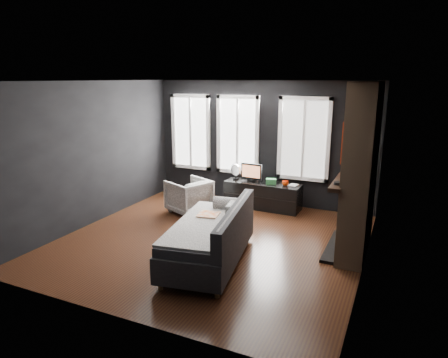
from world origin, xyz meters
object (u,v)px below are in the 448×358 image
at_px(armchair, 189,194).
at_px(mug, 285,183).
at_px(book, 290,180).
at_px(sofa, 209,234).
at_px(mantel_vase, 348,166).
at_px(monitor, 251,171).
at_px(media_console, 263,195).

distance_m(armchair, mug, 2.03).
bearing_deg(mug, book, 49.49).
bearing_deg(book, mug, -130.51).
height_order(sofa, mug, sofa).
xyz_separation_m(book, mantel_vase, (1.28, -1.10, 0.64)).
bearing_deg(mantel_vase, sofa, -133.83).
height_order(monitor, mantel_vase, mantel_vase).
bearing_deg(monitor, mantel_vase, -21.26).
distance_m(sofa, monitor, 2.91).
distance_m(monitor, book, 0.86).
bearing_deg(monitor, media_console, 0.62).
bearing_deg(mug, mantel_vase, -36.97).
relative_size(media_console, book, 7.16).
distance_m(mug, mantel_vase, 1.82).
distance_m(sofa, media_console, 2.85).
height_order(armchair, mantel_vase, mantel_vase).
relative_size(armchair, book, 3.43).
relative_size(book, mantel_vase, 1.30).
bearing_deg(book, mantel_vase, -40.71).
height_order(sofa, book, sofa).
height_order(mug, book, book).
relative_size(mug, book, 0.58).
distance_m(monitor, mug, 0.80).
bearing_deg(armchair, mug, 139.75).
xyz_separation_m(armchair, book, (1.87, 0.98, 0.29)).
height_order(sofa, monitor, monitor).
height_order(media_console, monitor, monitor).
xyz_separation_m(sofa, book, (0.44, 2.89, 0.22)).
xyz_separation_m(monitor, book, (0.85, 0.03, -0.11)).
height_order(media_console, mug, mug).
height_order(media_console, mantel_vase, mantel_vase).
xyz_separation_m(sofa, armchair, (-1.43, 1.91, -0.07)).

